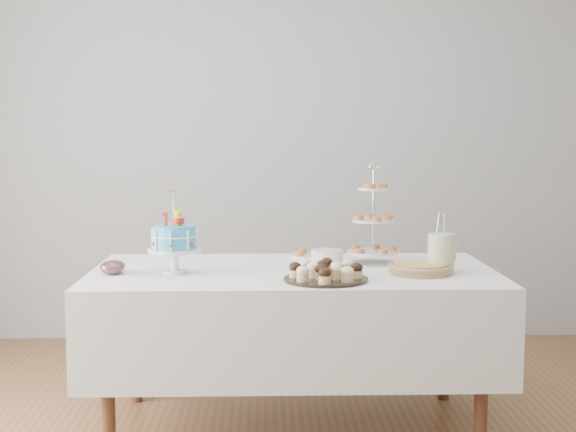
{
  "coord_description": "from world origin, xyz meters",
  "views": [
    {
      "loc": [
        -0.12,
        -3.48,
        1.43
      ],
      "look_at": [
        -0.02,
        0.3,
        1.03
      ],
      "focal_mm": 50.0,
      "sensor_mm": 36.0,
      "label": 1
    }
  ],
  "objects_px": {
    "pie": "(420,268)",
    "jam_bowl_a": "(114,266)",
    "cupcake_tray": "(326,271)",
    "tiered_stand": "(373,221)",
    "table": "(293,316)",
    "plate_stack": "(327,256)",
    "jam_bowl_b": "(112,268)",
    "utensil_pitcher": "(441,251)",
    "pastry_plate": "(311,254)",
    "birthday_cake": "(175,251)"
  },
  "relations": [
    {
      "from": "jam_bowl_a",
      "to": "utensil_pitcher",
      "type": "relative_size",
      "value": 0.37
    },
    {
      "from": "table",
      "to": "plate_stack",
      "type": "relative_size",
      "value": 11.77
    },
    {
      "from": "pastry_plate",
      "to": "plate_stack",
      "type": "bearing_deg",
      "value": -69.52
    },
    {
      "from": "table",
      "to": "pastry_plate",
      "type": "bearing_deg",
      "value": 74.35
    },
    {
      "from": "cupcake_tray",
      "to": "plate_stack",
      "type": "height_order",
      "value": "cupcake_tray"
    },
    {
      "from": "pie",
      "to": "tiered_stand",
      "type": "relative_size",
      "value": 0.6
    },
    {
      "from": "table",
      "to": "tiered_stand",
      "type": "xyz_separation_m",
      "value": [
        0.41,
        0.18,
        0.44
      ]
    },
    {
      "from": "cupcake_tray",
      "to": "plate_stack",
      "type": "relative_size",
      "value": 2.3
    },
    {
      "from": "pie",
      "to": "table",
      "type": "bearing_deg",
      "value": 167.9
    },
    {
      "from": "plate_stack",
      "to": "utensil_pitcher",
      "type": "relative_size",
      "value": 0.59
    },
    {
      "from": "table",
      "to": "jam_bowl_a",
      "type": "xyz_separation_m",
      "value": [
        -0.84,
        -0.06,
        0.26
      ]
    },
    {
      "from": "cupcake_tray",
      "to": "plate_stack",
      "type": "distance_m",
      "value": 0.5
    },
    {
      "from": "tiered_stand",
      "to": "table",
      "type": "bearing_deg",
      "value": -156.32
    },
    {
      "from": "cupcake_tray",
      "to": "tiered_stand",
      "type": "height_order",
      "value": "tiered_stand"
    },
    {
      "from": "tiered_stand",
      "to": "plate_stack",
      "type": "relative_size",
      "value": 3.11
    },
    {
      "from": "pie",
      "to": "jam_bowl_b",
      "type": "bearing_deg",
      "value": 179.4
    },
    {
      "from": "table",
      "to": "pie",
      "type": "distance_m",
      "value": 0.65
    },
    {
      "from": "cupcake_tray",
      "to": "jam_bowl_a",
      "type": "bearing_deg",
      "value": 166.81
    },
    {
      "from": "birthday_cake",
      "to": "pastry_plate",
      "type": "relative_size",
      "value": 1.69
    },
    {
      "from": "jam_bowl_a",
      "to": "utensil_pitcher",
      "type": "bearing_deg",
      "value": -1.11
    },
    {
      "from": "birthday_cake",
      "to": "tiered_stand",
      "type": "distance_m",
      "value": 1.0
    },
    {
      "from": "birthday_cake",
      "to": "pie",
      "type": "distance_m",
      "value": 1.14
    },
    {
      "from": "cupcake_tray",
      "to": "jam_bowl_a",
      "type": "xyz_separation_m",
      "value": [
        -0.98,
        0.23,
        -0.01
      ]
    },
    {
      "from": "pie",
      "to": "jam_bowl_a",
      "type": "relative_size",
      "value": 2.93
    },
    {
      "from": "pastry_plate",
      "to": "jam_bowl_b",
      "type": "bearing_deg",
      "value": -152.16
    },
    {
      "from": "plate_stack",
      "to": "jam_bowl_b",
      "type": "xyz_separation_m",
      "value": [
        -1.02,
        -0.32,
        -0.0
      ]
    },
    {
      "from": "table",
      "to": "jam_bowl_b",
      "type": "relative_size",
      "value": 17.15
    },
    {
      "from": "jam_bowl_a",
      "to": "jam_bowl_b",
      "type": "distance_m",
      "value": 0.05
    },
    {
      "from": "utensil_pitcher",
      "to": "table",
      "type": "bearing_deg",
      "value": -178.79
    },
    {
      "from": "cupcake_tray",
      "to": "pie",
      "type": "bearing_deg",
      "value": 19.94
    },
    {
      "from": "utensil_pitcher",
      "to": "birthday_cake",
      "type": "bearing_deg",
      "value": -171.21
    },
    {
      "from": "pastry_plate",
      "to": "utensil_pitcher",
      "type": "height_order",
      "value": "utensil_pitcher"
    },
    {
      "from": "birthday_cake",
      "to": "jam_bowl_a",
      "type": "distance_m",
      "value": 0.3
    },
    {
      "from": "pie",
      "to": "jam_bowl_a",
      "type": "xyz_separation_m",
      "value": [
        -1.43,
        0.06,
        0.0
      ]
    },
    {
      "from": "cupcake_tray",
      "to": "pastry_plate",
      "type": "bearing_deg",
      "value": 92.2
    },
    {
      "from": "cupcake_tray",
      "to": "pie",
      "type": "relative_size",
      "value": 1.24
    },
    {
      "from": "pie",
      "to": "pastry_plate",
      "type": "height_order",
      "value": "pie"
    },
    {
      "from": "jam_bowl_b",
      "to": "utensil_pitcher",
      "type": "height_order",
      "value": "utensil_pitcher"
    },
    {
      "from": "birthday_cake",
      "to": "cupcake_tray",
      "type": "height_order",
      "value": "birthday_cake"
    },
    {
      "from": "birthday_cake",
      "to": "cupcake_tray",
      "type": "xyz_separation_m",
      "value": [
        0.69,
        -0.2,
        -0.06
      ]
    },
    {
      "from": "plate_stack",
      "to": "jam_bowl_a",
      "type": "bearing_deg",
      "value": -165.17
    },
    {
      "from": "pie",
      "to": "utensil_pitcher",
      "type": "height_order",
      "value": "utensil_pitcher"
    },
    {
      "from": "table",
      "to": "plate_stack",
      "type": "bearing_deg",
      "value": 49.54
    },
    {
      "from": "utensil_pitcher",
      "to": "jam_bowl_a",
      "type": "bearing_deg",
      "value": -172.42
    },
    {
      "from": "pastry_plate",
      "to": "jam_bowl_b",
      "type": "xyz_separation_m",
      "value": [
        -0.95,
        -0.5,
        0.02
      ]
    },
    {
      "from": "cupcake_tray",
      "to": "plate_stack",
      "type": "bearing_deg",
      "value": 85.18
    },
    {
      "from": "cupcake_tray",
      "to": "tiered_stand",
      "type": "bearing_deg",
      "value": 59.9
    },
    {
      "from": "jam_bowl_b",
      "to": "pastry_plate",
      "type": "bearing_deg",
      "value": 27.84
    },
    {
      "from": "tiered_stand",
      "to": "jam_bowl_a",
      "type": "height_order",
      "value": "tiered_stand"
    },
    {
      "from": "jam_bowl_a",
      "to": "cupcake_tray",
      "type": "bearing_deg",
      "value": -13.19
    }
  ]
}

